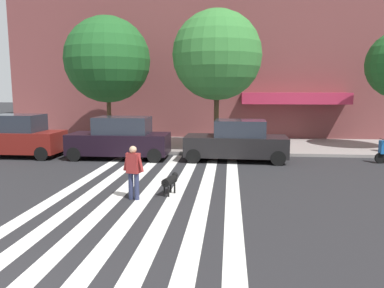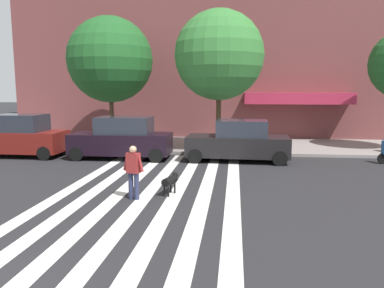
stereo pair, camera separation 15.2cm
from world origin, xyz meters
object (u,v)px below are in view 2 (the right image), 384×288
object	(u,v)px
parked_car_behind_first	(122,139)
parked_car_third_in_line	(239,142)
parked_car_near_curb	(18,137)
pedestrian_dog_walker	(133,169)
street_tree_nearest	(110,60)
dog_on_leash	(170,181)
street_tree_middle	(219,55)

from	to	relation	value
parked_car_behind_first	parked_car_third_in_line	size ratio (longest dim) A/B	1.00
parked_car_near_curb	pedestrian_dog_walker	bearing A→B (deg)	-40.65
parked_car_near_curb	street_tree_nearest	xyz separation A→B (m)	(3.67, 3.44, 3.95)
dog_on_leash	parked_car_near_curb	bearing A→B (deg)	145.66
parked_car_near_curb	dog_on_leash	distance (m)	10.51
parked_car_behind_first	street_tree_nearest	world-z (taller)	street_tree_nearest
parked_car_near_curb	pedestrian_dog_walker	xyz separation A→B (m)	(7.66, -6.58, -0.05)
parked_car_third_in_line	street_tree_nearest	distance (m)	8.92
parked_car_behind_first	parked_car_third_in_line	world-z (taller)	parked_car_behind_first
pedestrian_dog_walker	parked_car_behind_first	bearing A→B (deg)	109.72
parked_car_behind_first	street_tree_middle	world-z (taller)	street_tree_middle
parked_car_third_in_line	parked_car_near_curb	bearing A→B (deg)	179.99
parked_car_near_curb	parked_car_behind_first	xyz separation A→B (m)	(5.30, 0.00, -0.02)
parked_car_behind_first	street_tree_nearest	bearing A→B (deg)	115.42
street_tree_nearest	parked_car_behind_first	bearing A→B (deg)	-64.58
parked_car_near_curb	pedestrian_dog_walker	size ratio (longest dim) A/B	2.84
parked_car_near_curb	street_tree_middle	world-z (taller)	street_tree_middle
parked_car_near_curb	street_tree_middle	distance (m)	10.88
parked_car_behind_first	pedestrian_dog_walker	xyz separation A→B (m)	(2.36, -6.58, -0.03)
street_tree_middle	parked_car_behind_first	bearing A→B (deg)	-151.92
street_tree_middle	parked_car_third_in_line	bearing A→B (deg)	-66.53
parked_car_behind_first	street_tree_middle	distance (m)	6.53
street_tree_nearest	street_tree_middle	distance (m)	6.22
street_tree_nearest	parked_car_third_in_line	bearing A→B (deg)	-25.58
street_tree_nearest	dog_on_leash	bearing A→B (deg)	-61.89
pedestrian_dog_walker	dog_on_leash	xyz separation A→B (m)	(1.01, 0.65, -0.48)
pedestrian_dog_walker	dog_on_leash	world-z (taller)	pedestrian_dog_walker
parked_car_near_curb	pedestrian_dog_walker	world-z (taller)	parked_car_near_curb
parked_car_third_in_line	street_tree_nearest	world-z (taller)	street_tree_nearest
parked_car_third_in_line	dog_on_leash	world-z (taller)	parked_car_third_in_line
pedestrian_dog_walker	dog_on_leash	distance (m)	1.30
parked_car_near_curb	street_tree_nearest	size ratio (longest dim) A/B	0.65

